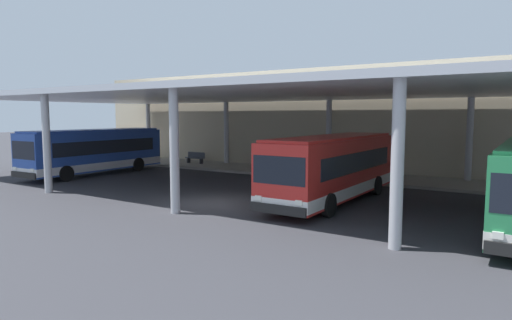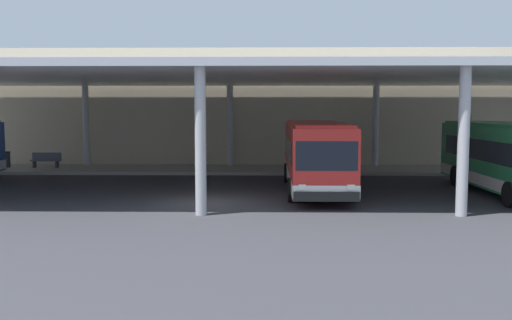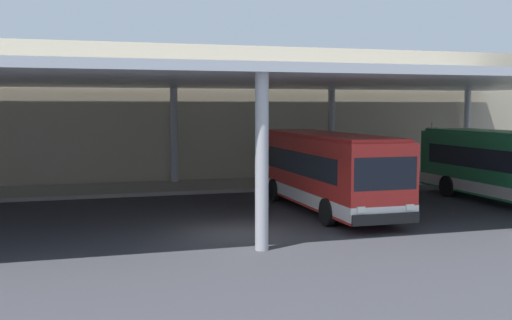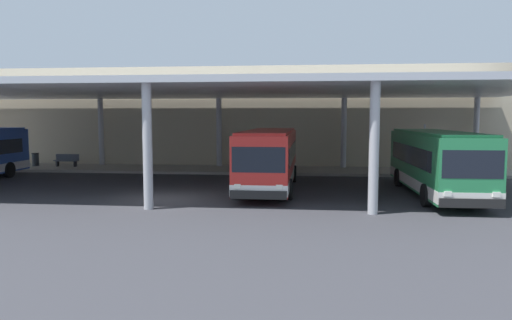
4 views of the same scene
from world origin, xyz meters
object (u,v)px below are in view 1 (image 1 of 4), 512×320
object	(u,v)px
bus_second_bay	(333,167)
bus_nearest_bay	(95,151)
trash_bin	(174,156)
bench_waiting	(195,157)

from	to	relation	value
bus_second_bay	bus_nearest_bay	bearing A→B (deg)	179.69
bus_nearest_bay	trash_bin	bearing A→B (deg)	92.14
bus_nearest_bay	trash_bin	xyz separation A→B (m)	(-0.31, 8.26, -0.98)
bus_second_bay	trash_bin	xyz separation A→B (m)	(-18.35, 8.36, -0.98)
bench_waiting	trash_bin	distance (m)	2.52
bus_nearest_bay	trash_bin	world-z (taller)	bus_nearest_bay
bench_waiting	bus_second_bay	bearing A→B (deg)	-27.57
bus_nearest_bay	trash_bin	distance (m)	8.32
bus_nearest_bay	trash_bin	size ratio (longest dim) A/B	10.82
bus_nearest_bay	bench_waiting	bearing A→B (deg)	74.83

